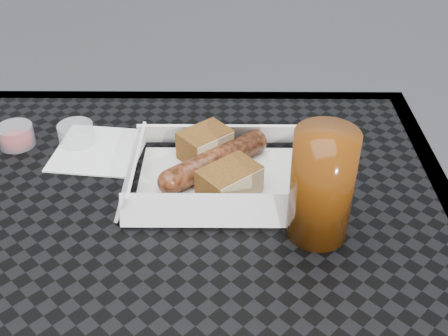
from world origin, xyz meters
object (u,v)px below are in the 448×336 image
at_px(drink_glass, 322,186).
at_px(patio_table, 131,312).
at_px(food_tray, 224,181).
at_px(bratwurst, 215,161).

bearing_deg(drink_glass, patio_table, -165.52).
bearing_deg(patio_table, food_tray, 54.50).
height_order(patio_table, food_tray, food_tray).
xyz_separation_m(patio_table, bratwurst, (0.09, 0.17, 0.10)).
distance_m(patio_table, bratwurst, 0.22).
relative_size(food_tray, bratwurst, 1.55).
xyz_separation_m(patio_table, drink_glass, (0.21, 0.06, 0.14)).
distance_m(food_tray, drink_glass, 0.16).
bearing_deg(bratwurst, patio_table, -119.28).
relative_size(bratwurst, drink_glass, 1.05).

